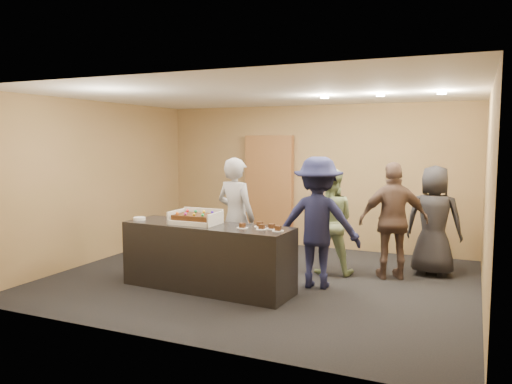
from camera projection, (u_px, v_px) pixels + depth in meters
room at (261, 188)px, 7.25m from camera, size 6.04×6.00×2.70m
serving_counter at (207, 257)px, 6.85m from camera, size 2.44×0.84×0.90m
storage_cabinet at (269, 190)px, 9.81m from camera, size 0.97×0.15×2.13m
cake_box at (196, 220)px, 6.89m from camera, size 0.65×0.45×0.19m
sheet_cake at (195, 217)px, 6.86m from camera, size 0.55×0.38×0.11m
plate_stack at (139, 219)px, 7.18m from camera, size 0.17×0.17×0.04m
slice_a at (242, 226)px, 6.52m from camera, size 0.15×0.15×0.07m
slice_b at (260, 225)px, 6.62m from camera, size 0.15×0.15×0.07m
slice_c at (262, 228)px, 6.43m from camera, size 0.15×0.15×0.07m
slice_d at (272, 227)px, 6.46m from camera, size 0.15×0.15×0.07m
slice_e at (278, 229)px, 6.31m from camera, size 0.15×0.15×0.07m
person_server_grey at (236, 218)px, 7.44m from camera, size 0.73×0.56×1.79m
person_sage_man at (329, 222)px, 7.62m from camera, size 0.88×0.75×1.62m
person_navy_man at (318, 222)px, 6.92m from camera, size 1.26×0.84×1.82m
person_brown_extra at (394, 221)px, 7.34m from camera, size 1.10×0.79×1.73m
person_dark_suit at (434, 221)px, 7.53m from camera, size 0.84×0.57×1.68m
ceiling_spotlights at (381, 95)px, 6.92m from camera, size 1.72×0.12×0.03m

